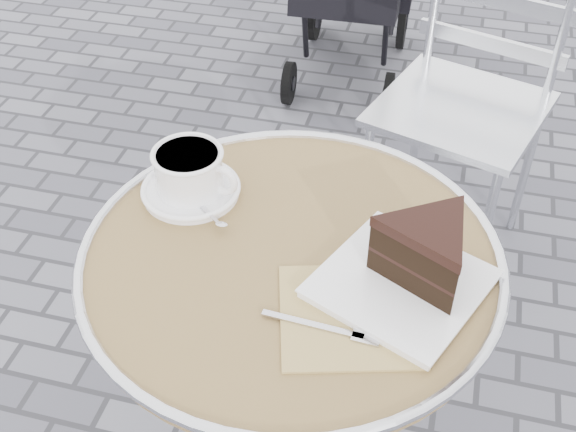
% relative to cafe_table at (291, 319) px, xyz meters
% --- Properties ---
extents(cafe_table, '(0.72, 0.72, 0.74)m').
position_rel_cafe_table_xyz_m(cafe_table, '(0.00, 0.00, 0.00)').
color(cafe_table, silver).
rests_on(cafe_table, ground).
extents(cappuccino_set, '(0.19, 0.18, 0.09)m').
position_rel_cafe_table_xyz_m(cappuccino_set, '(-0.22, 0.11, 0.21)').
color(cappuccino_set, white).
rests_on(cappuccino_set, cafe_table).
extents(cake_plate_set, '(0.38, 0.36, 0.13)m').
position_rel_cafe_table_xyz_m(cake_plate_set, '(0.21, -0.02, 0.22)').
color(cake_plate_set, tan).
rests_on(cake_plate_set, cafe_table).
extents(bistro_chair, '(0.53, 0.53, 0.95)m').
position_rel_cafe_table_xyz_m(bistro_chair, '(0.28, 1.01, 0.02)').
color(bistro_chair, silver).
rests_on(bistro_chair, ground).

